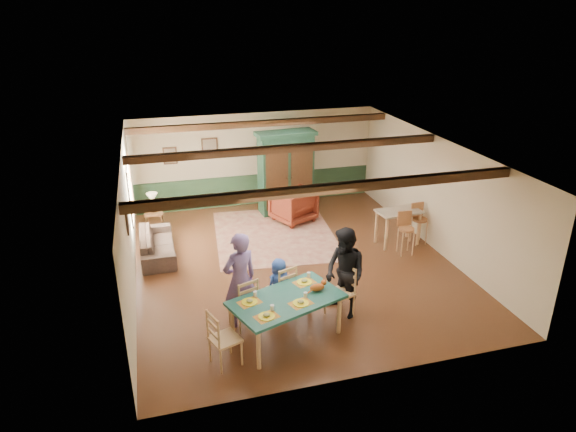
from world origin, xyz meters
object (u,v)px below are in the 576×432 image
object	(u,v)px
person_woman	(345,273)
person_child	(279,284)
dining_chair_end_right	(340,292)
table_lamp	(153,203)
dining_table	(287,318)
bar_stool_left	(406,234)
dining_chair_end_left	(225,338)
armchair	(293,205)
dining_chair_far_right	(282,288)
armoire	(286,172)
sofa	(157,244)
end_table	(155,222)
counter_table	(398,227)
person_man	(240,280)
bar_stool_right	(419,224)
cat	(317,287)
dining_chair_far_left	(243,302)

from	to	relation	value
person_woman	person_child	distance (m)	1.29
dining_chair_end_right	table_lamp	xyz separation A→B (m)	(-3.23, 4.88, 0.32)
dining_table	bar_stool_left	xyz separation A→B (m)	(3.59, 2.45, 0.12)
dining_chair_end_left	armchair	size ratio (longest dim) A/B	1.00
dining_chair_far_right	armoire	distance (m)	5.21
sofa	end_table	bearing A→B (deg)	0.04
end_table	counter_table	distance (m)	6.18
person_man	bar_stool_left	world-z (taller)	person_man
person_man	sofa	bearing A→B (deg)	-87.00
person_woman	bar_stool_right	distance (m)	3.83
person_man	bar_stool_right	xyz separation A→B (m)	(4.87, 2.24, -0.41)
armchair	sofa	bearing A→B (deg)	-6.72
person_man	bar_stool_right	bearing A→B (deg)	-175.15
person_man	person_child	distance (m)	0.93
person_child	cat	xyz separation A→B (m)	(0.47, -0.85, 0.36)
sofa	bar_stool_left	bearing A→B (deg)	-105.19
bar_stool_right	armoire	bearing A→B (deg)	127.83
bar_stool_left	bar_stool_right	xyz separation A→B (m)	(0.60, 0.45, -0.01)
table_lamp	cat	bearing A→B (deg)	-62.83
person_man	bar_stool_right	size ratio (longest dim) A/B	1.80
dining_chair_end_right	armchair	bearing A→B (deg)	154.90
dining_chair_far_right	end_table	world-z (taller)	dining_chair_far_right
dining_chair_end_left	person_man	world-z (taller)	person_man
dining_table	person_woman	xyz separation A→B (m)	(1.25, 0.45, 0.48)
dining_chair_end_left	end_table	world-z (taller)	dining_chair_end_left
dining_chair_far_right	end_table	distance (m)	4.96
dining_chair_far_right	person_man	size ratio (longest dim) A/B	0.55
dining_chair_end_right	dining_chair_end_left	bearing A→B (deg)	-90.00
table_lamp	counter_table	distance (m)	6.19
person_woman	armoire	xyz separation A→B (m)	(0.33, 5.38, 0.28)
person_child	person_woman	bearing A→B (deg)	136.74
sofa	bar_stool_right	size ratio (longest dim) A/B	1.92
sofa	counter_table	bearing A→B (deg)	-99.64
dining_chair_end_left	counter_table	bearing A→B (deg)	-74.34
dining_chair_end_right	person_child	world-z (taller)	person_child
dining_table	person_woman	distance (m)	1.42
end_table	table_lamp	size ratio (longest dim) A/B	1.09
dining_chair_far_left	table_lamp	bearing A→B (deg)	-93.04
bar_stool_left	table_lamp	bearing A→B (deg)	157.55
dining_chair_far_left	person_woman	xyz separation A→B (m)	(1.91, -0.13, 0.37)
table_lamp	dining_chair_end_left	bearing A→B (deg)	-80.77
cat	table_lamp	world-z (taller)	table_lamp
dining_chair_end_left	armchair	xyz separation A→B (m)	(2.74, 5.51, -0.05)
armoire	dining_chair_end_right	bearing A→B (deg)	-99.11
armchair	counter_table	xyz separation A→B (m)	(2.07, -2.08, -0.02)
bar_stool_right	dining_chair_end_right	bearing A→B (deg)	-144.48
end_table	counter_table	world-z (taller)	counter_table
person_child	sofa	world-z (taller)	person_child
cat	dining_chair_far_left	bearing A→B (deg)	139.20
person_woman	table_lamp	distance (m)	5.88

